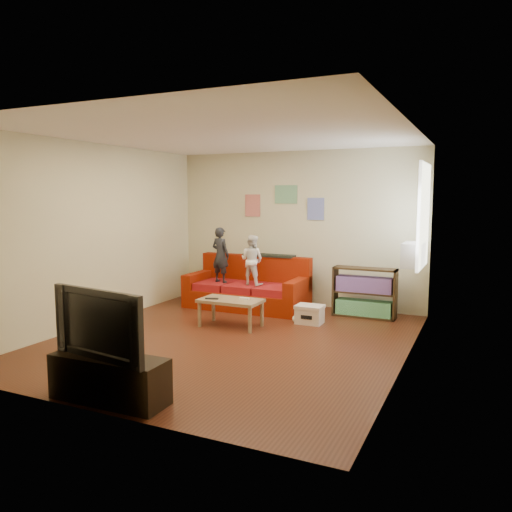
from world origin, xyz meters
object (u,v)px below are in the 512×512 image
at_px(child_a, 220,255).
at_px(tv_stand, 109,379).
at_px(bookshelf, 364,295).
at_px(television, 107,322).
at_px(child_b, 252,260).
at_px(sofa, 248,290).
at_px(file_box, 310,314).
at_px(coffee_table, 231,303).

relative_size(child_a, tv_stand, 0.83).
height_order(child_a, bookshelf, child_a).
xyz_separation_m(bookshelf, television, (-1.43, -4.30, 0.41)).
relative_size(child_b, bookshelf, 0.85).
bearing_deg(sofa, child_a, -159.34).
height_order(bookshelf, tv_stand, bookshelf).
distance_m(child_a, file_box, 1.99).
distance_m(child_b, tv_stand, 4.05).
bearing_deg(sofa, tv_stand, -82.41).
bearing_deg(sofa, child_b, -49.07).
bearing_deg(coffee_table, child_b, 99.15).
bearing_deg(bookshelf, child_a, -172.52).
relative_size(child_a, television, 0.84).
xyz_separation_m(sofa, tv_stand, (0.55, -4.15, -0.09)).
height_order(bookshelf, television, television).
xyz_separation_m(file_box, tv_stand, (-0.77, -3.54, 0.07)).
bearing_deg(sofa, coffee_table, -75.68).
height_order(coffee_table, tv_stand, tv_stand).
xyz_separation_m(bookshelf, tv_stand, (-1.43, -4.30, -0.14)).
bearing_deg(child_a, file_box, 177.06).
bearing_deg(sofa, file_box, -24.88).
distance_m(sofa, television, 4.21).
height_order(bookshelf, file_box, bookshelf).
distance_m(child_b, television, 4.00).
bearing_deg(child_a, television, 115.27).
bearing_deg(coffee_table, television, -85.49).
relative_size(child_a, child_b, 1.13).
relative_size(sofa, child_a, 2.16).
bearing_deg(file_box, child_a, 165.97).
bearing_deg(television, tv_stand, 0.00).
bearing_deg(bookshelf, sofa, -175.70).
bearing_deg(coffee_table, file_box, 33.51).
bearing_deg(child_b, child_a, 6.53).
bearing_deg(sofa, television, -82.41).
relative_size(coffee_table, tv_stand, 0.79).
bearing_deg(tv_stand, bookshelf, 70.51).
distance_m(coffee_table, television, 2.91).
bearing_deg(bookshelf, file_box, -130.59).
bearing_deg(tv_stand, file_box, 76.55).
bearing_deg(sofa, bookshelf, 4.30).
xyz_separation_m(sofa, child_b, (0.15, -0.17, 0.55)).
relative_size(coffee_table, bookshelf, 0.92).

